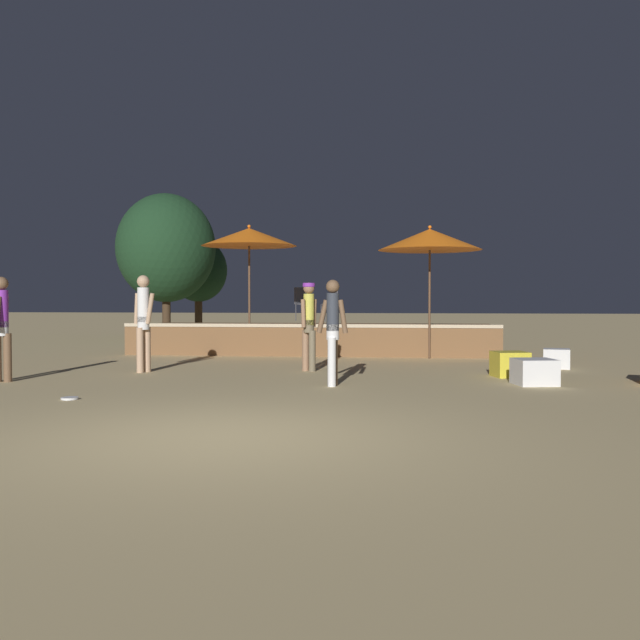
{
  "coord_description": "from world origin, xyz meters",
  "views": [
    {
      "loc": [
        1.8,
        -6.82,
        1.37
      ],
      "look_at": [
        0.0,
        7.92,
        0.92
      ],
      "focal_mm": 40.0,
      "sensor_mm": 36.0,
      "label": 1
    }
  ],
  "objects_px": {
    "cube_seat_0": "(556,359)",
    "person_3": "(333,329)",
    "person_0": "(309,322)",
    "bistro_chair_0": "(332,301)",
    "background_tree_1": "(166,248)",
    "person_2": "(143,319)",
    "frisbee_disc": "(70,398)",
    "cube_seat_1": "(510,364)",
    "bistro_chair_1": "(301,301)",
    "patio_umbrella_1": "(430,240)",
    "cube_seat_3": "(534,372)",
    "background_tree_0": "(198,271)",
    "patio_umbrella_0": "(249,237)",
    "person_1": "(2,325)"
  },
  "relations": [
    {
      "from": "person_2",
      "to": "person_3",
      "type": "height_order",
      "value": "person_2"
    },
    {
      "from": "bistro_chair_0",
      "to": "background_tree_1",
      "type": "xyz_separation_m",
      "value": [
        -6.15,
        4.9,
        1.76
      ]
    },
    {
      "from": "bistro_chair_1",
      "to": "cube_seat_1",
      "type": "bearing_deg",
      "value": -104.61
    },
    {
      "from": "person_0",
      "to": "bistro_chair_0",
      "type": "relative_size",
      "value": 1.85
    },
    {
      "from": "frisbee_disc",
      "to": "cube_seat_0",
      "type": "bearing_deg",
      "value": 35.31
    },
    {
      "from": "patio_umbrella_1",
      "to": "cube_seat_3",
      "type": "height_order",
      "value": "patio_umbrella_1"
    },
    {
      "from": "cube_seat_1",
      "to": "person_1",
      "type": "distance_m",
      "value": 8.6
    },
    {
      "from": "patio_umbrella_1",
      "to": "cube_seat_1",
      "type": "height_order",
      "value": "patio_umbrella_1"
    },
    {
      "from": "cube_seat_3",
      "to": "frisbee_disc",
      "type": "xyz_separation_m",
      "value": [
        -6.54,
        -2.47,
        -0.19
      ]
    },
    {
      "from": "person_3",
      "to": "bistro_chair_0",
      "type": "xyz_separation_m",
      "value": [
        -0.78,
        7.33,
        0.42
      ]
    },
    {
      "from": "bistro_chair_0",
      "to": "bistro_chair_1",
      "type": "distance_m",
      "value": 1.05
    },
    {
      "from": "bistro_chair_1",
      "to": "cube_seat_3",
      "type": "bearing_deg",
      "value": -107.88
    },
    {
      "from": "patio_umbrella_0",
      "to": "person_1",
      "type": "distance_m",
      "value": 6.69
    },
    {
      "from": "person_3",
      "to": "cube_seat_0",
      "type": "bearing_deg",
      "value": 134.26
    },
    {
      "from": "person_1",
      "to": "cube_seat_3",
      "type": "bearing_deg",
      "value": 175.13
    },
    {
      "from": "patio_umbrella_1",
      "to": "person_2",
      "type": "height_order",
      "value": "patio_umbrella_1"
    },
    {
      "from": "frisbee_disc",
      "to": "person_1",
      "type": "bearing_deg",
      "value": 138.46
    },
    {
      "from": "cube_seat_3",
      "to": "bistro_chair_1",
      "type": "distance_m",
      "value": 8.86
    },
    {
      "from": "cube_seat_1",
      "to": "cube_seat_3",
      "type": "relative_size",
      "value": 0.93
    },
    {
      "from": "cube_seat_0",
      "to": "bistro_chair_1",
      "type": "height_order",
      "value": "bistro_chair_1"
    },
    {
      "from": "person_2",
      "to": "bistro_chair_1",
      "type": "distance_m",
      "value": 6.58
    },
    {
      "from": "person_0",
      "to": "frisbee_disc",
      "type": "bearing_deg",
      "value": 88.28
    },
    {
      "from": "person_3",
      "to": "frisbee_disc",
      "type": "height_order",
      "value": "person_3"
    },
    {
      "from": "person_0",
      "to": "person_2",
      "type": "distance_m",
      "value": 3.07
    },
    {
      "from": "person_1",
      "to": "person_2",
      "type": "relative_size",
      "value": 0.96
    },
    {
      "from": "cube_seat_3",
      "to": "person_3",
      "type": "distance_m",
      "value": 3.28
    },
    {
      "from": "person_3",
      "to": "background_tree_0",
      "type": "distance_m",
      "value": 16.14
    },
    {
      "from": "cube_seat_0",
      "to": "bistro_chair_1",
      "type": "xyz_separation_m",
      "value": [
        -5.73,
        4.55,
        1.12
      ]
    },
    {
      "from": "patio_umbrella_1",
      "to": "bistro_chair_0",
      "type": "bearing_deg",
      "value": 140.55
    },
    {
      "from": "bistro_chair_0",
      "to": "frisbee_disc",
      "type": "relative_size",
      "value": 3.88
    },
    {
      "from": "bistro_chair_0",
      "to": "frisbee_disc",
      "type": "xyz_separation_m",
      "value": [
        -2.59,
        -9.25,
        -1.3
      ]
    },
    {
      "from": "background_tree_0",
      "to": "cube_seat_0",
      "type": "bearing_deg",
      "value": -46.89
    },
    {
      "from": "cube_seat_1",
      "to": "person_2",
      "type": "height_order",
      "value": "person_2"
    },
    {
      "from": "cube_seat_1",
      "to": "person_2",
      "type": "xyz_separation_m",
      "value": [
        -6.64,
        -0.03,
        0.77
      ]
    },
    {
      "from": "cube_seat_0",
      "to": "frisbee_disc",
      "type": "distance_m",
      "value": 9.12
    },
    {
      "from": "patio_umbrella_0",
      "to": "background_tree_0",
      "type": "bearing_deg",
      "value": 113.64
    },
    {
      "from": "cube_seat_0",
      "to": "bistro_chair_1",
      "type": "relative_size",
      "value": 0.64
    },
    {
      "from": "person_2",
      "to": "bistro_chair_0",
      "type": "relative_size",
      "value": 2.0
    },
    {
      "from": "person_0",
      "to": "person_1",
      "type": "height_order",
      "value": "person_1"
    },
    {
      "from": "cube_seat_3",
      "to": "person_3",
      "type": "bearing_deg",
      "value": -170.19
    },
    {
      "from": "cube_seat_3",
      "to": "person_2",
      "type": "xyz_separation_m",
      "value": [
        -6.86,
        1.1,
        0.79
      ]
    },
    {
      "from": "cube_seat_0",
      "to": "frisbee_disc",
      "type": "bearing_deg",
      "value": -144.69
    },
    {
      "from": "person_0",
      "to": "bistro_chair_1",
      "type": "bearing_deg",
      "value": -48.9
    },
    {
      "from": "cube_seat_3",
      "to": "person_3",
      "type": "xyz_separation_m",
      "value": [
        -3.16,
        -0.55,
        0.68
      ]
    },
    {
      "from": "cube_seat_0",
      "to": "person_3",
      "type": "relative_size",
      "value": 0.35
    },
    {
      "from": "cube_seat_1",
      "to": "bistro_chair_1",
      "type": "xyz_separation_m",
      "value": [
        -4.61,
        6.21,
        1.09
      ]
    },
    {
      "from": "cube_seat_0",
      "to": "person_2",
      "type": "bearing_deg",
      "value": -167.67
    },
    {
      "from": "background_tree_1",
      "to": "cube_seat_3",
      "type": "bearing_deg",
      "value": -49.19
    },
    {
      "from": "cube_seat_0",
      "to": "bistro_chair_1",
      "type": "bearing_deg",
      "value": 141.55
    },
    {
      "from": "patio_umbrella_0",
      "to": "bistro_chair_0",
      "type": "height_order",
      "value": "patio_umbrella_0"
    }
  ]
}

